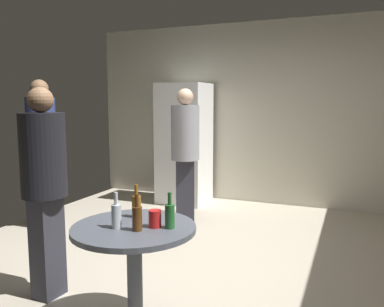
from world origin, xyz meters
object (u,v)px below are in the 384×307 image
at_px(beer_bottle_clear, 116,215).
at_px(beer_bottle_green, 170,215).
at_px(beer_bottle_brown, 137,217).
at_px(beer_bottle_amber, 136,205).
at_px(plastic_cup_red, 155,219).
at_px(refrigerator, 184,143).
at_px(person_in_black_shirt, 44,177).
at_px(foreground_table, 134,242).
at_px(person_in_navy_shirt, 42,142).
at_px(person_in_gray_shirt, 185,147).

bearing_deg(beer_bottle_clear, beer_bottle_green, 22.40).
bearing_deg(beer_bottle_brown, beer_bottle_amber, 121.14).
bearing_deg(plastic_cup_red, beer_bottle_brown, -124.48).
distance_m(beer_bottle_brown, beer_bottle_clear, 0.14).
bearing_deg(refrigerator, person_in_black_shirt, -86.16).
relative_size(foreground_table, person_in_navy_shirt, 0.45).
relative_size(plastic_cup_red, person_in_gray_shirt, 0.07).
distance_m(beer_bottle_brown, plastic_cup_red, 0.13).
bearing_deg(person_in_navy_shirt, person_in_black_shirt, -38.86).
relative_size(beer_bottle_amber, beer_bottle_clear, 1.00).
bearing_deg(person_in_gray_shirt, foreground_table, -6.32).
height_order(refrigerator, beer_bottle_amber, refrigerator).
bearing_deg(beer_bottle_green, beer_bottle_brown, -144.06).
height_order(person_in_black_shirt, person_in_gray_shirt, person_in_gray_shirt).
height_order(refrigerator, plastic_cup_red, refrigerator).
height_order(foreground_table, beer_bottle_clear, beer_bottle_clear).
distance_m(refrigerator, person_in_navy_shirt, 2.10).
distance_m(foreground_table, person_in_gray_shirt, 2.33).
height_order(refrigerator, person_in_gray_shirt, refrigerator).
bearing_deg(person_in_navy_shirt, beer_bottle_clear, -30.01).
distance_m(plastic_cup_red, person_in_black_shirt, 1.06).
bearing_deg(plastic_cup_red, person_in_gray_shirt, 108.69).
bearing_deg(refrigerator, person_in_navy_shirt, -121.14).
height_order(beer_bottle_brown, person_in_black_shirt, person_in_black_shirt).
distance_m(foreground_table, beer_bottle_amber, 0.27).
xyz_separation_m(refrigerator, person_in_black_shirt, (0.21, -3.16, 0.05)).
bearing_deg(beer_bottle_brown, refrigerator, 108.97).
distance_m(beer_bottle_amber, person_in_black_shirt, 0.82).
bearing_deg(person_in_navy_shirt, foreground_table, -27.65).
xyz_separation_m(beer_bottle_clear, person_in_navy_shirt, (-2.11, 1.63, 0.23)).
relative_size(foreground_table, person_in_black_shirt, 0.49).
height_order(foreground_table, person_in_black_shirt, person_in_black_shirt).
bearing_deg(foreground_table, beer_bottle_clear, -132.71).
height_order(beer_bottle_amber, person_in_black_shirt, person_in_black_shirt).
distance_m(foreground_table, beer_bottle_clear, 0.22).
bearing_deg(beer_bottle_green, plastic_cup_red, -169.14).
bearing_deg(person_in_gray_shirt, person_in_navy_shirt, -88.46).
distance_m(foreground_table, person_in_black_shirt, 0.97).
bearing_deg(foreground_table, person_in_black_shirt, 168.30).
xyz_separation_m(beer_bottle_brown, person_in_gray_shirt, (-0.67, 2.30, 0.17)).
distance_m(plastic_cup_red, person_in_gray_shirt, 2.33).
distance_m(beer_bottle_brown, person_in_black_shirt, 1.01).
distance_m(beer_bottle_amber, person_in_navy_shirt, 2.53).
bearing_deg(person_in_black_shirt, refrigerator, 97.57).
relative_size(beer_bottle_brown, plastic_cup_red, 2.09).
xyz_separation_m(refrigerator, beer_bottle_green, (1.34, -3.30, -0.08)).
distance_m(foreground_table, person_in_navy_shirt, 2.71).
bearing_deg(plastic_cup_red, foreground_table, -168.72).
bearing_deg(person_in_black_shirt, foreground_table, -7.96).
height_order(refrigerator, beer_bottle_brown, refrigerator).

